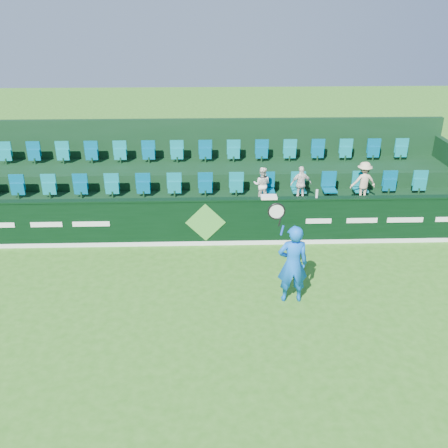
{
  "coord_description": "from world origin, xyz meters",
  "views": [
    {
      "loc": [
        0.12,
        -8.46,
        6.35
      ],
      "look_at": [
        0.47,
        2.8,
        1.15
      ],
      "focal_mm": 40.0,
      "sensor_mm": 36.0,
      "label": 1
    }
  ],
  "objects_px": {
    "drinks_bottle": "(317,194)",
    "spectator_right": "(363,181)",
    "spectator_middle": "(301,184)",
    "tennis_player": "(292,263)",
    "towel": "(269,197)",
    "spectator_left": "(262,185)"
  },
  "relations": [
    {
      "from": "spectator_left",
      "to": "towel",
      "type": "xyz_separation_m",
      "value": [
        0.07,
        -1.12,
        0.06
      ]
    },
    {
      "from": "tennis_player",
      "to": "spectator_right",
      "type": "distance_m",
      "value": 4.84
    },
    {
      "from": "towel",
      "to": "tennis_player",
      "type": "bearing_deg",
      "value": -85.72
    },
    {
      "from": "towel",
      "to": "drinks_bottle",
      "type": "height_order",
      "value": "drinks_bottle"
    },
    {
      "from": "tennis_player",
      "to": "spectator_middle",
      "type": "bearing_deg",
      "value": 77.96
    },
    {
      "from": "towel",
      "to": "spectator_middle",
      "type": "bearing_deg",
      "value": 46.33
    },
    {
      "from": "tennis_player",
      "to": "spectator_right",
      "type": "bearing_deg",
      "value": 56.18
    },
    {
      "from": "spectator_middle",
      "to": "towel",
      "type": "height_order",
      "value": "spectator_middle"
    },
    {
      "from": "spectator_left",
      "to": "towel",
      "type": "distance_m",
      "value": 1.12
    },
    {
      "from": "spectator_left",
      "to": "spectator_right",
      "type": "relative_size",
      "value": 0.89
    },
    {
      "from": "tennis_player",
      "to": "spectator_middle",
      "type": "relative_size",
      "value": 2.32
    },
    {
      "from": "spectator_right",
      "to": "towel",
      "type": "xyz_separation_m",
      "value": [
        -2.9,
        -1.12,
        -0.01
      ]
    },
    {
      "from": "spectator_left",
      "to": "towel",
      "type": "bearing_deg",
      "value": 107.26
    },
    {
      "from": "towel",
      "to": "drinks_bottle",
      "type": "bearing_deg",
      "value": 0.0
    },
    {
      "from": "spectator_left",
      "to": "drinks_bottle",
      "type": "relative_size",
      "value": 4.67
    },
    {
      "from": "drinks_bottle",
      "to": "spectator_right",
      "type": "bearing_deg",
      "value": 35.04
    },
    {
      "from": "spectator_left",
      "to": "spectator_right",
      "type": "distance_m",
      "value": 2.97
    },
    {
      "from": "spectator_left",
      "to": "spectator_right",
      "type": "height_order",
      "value": "spectator_right"
    },
    {
      "from": "spectator_middle",
      "to": "drinks_bottle",
      "type": "height_order",
      "value": "spectator_middle"
    },
    {
      "from": "tennis_player",
      "to": "spectator_left",
      "type": "relative_size",
      "value": 2.34
    },
    {
      "from": "drinks_bottle",
      "to": "towel",
      "type": "bearing_deg",
      "value": 180.0
    },
    {
      "from": "spectator_left",
      "to": "tennis_player",
      "type": "bearing_deg",
      "value": 107.72
    }
  ]
}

